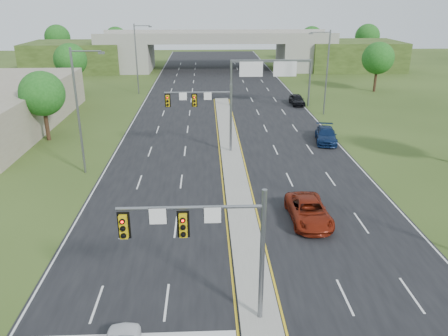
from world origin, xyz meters
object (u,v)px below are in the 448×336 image
signal_mast_far (208,107)px  sign_gantry (270,70)px  car_far_c (297,100)px  signal_mast_near (213,237)px  car_far_a (309,211)px  overpass (216,53)px  car_far_b (326,135)px

signal_mast_far → sign_gantry: bearing=65.9°
signal_mast_far → sign_gantry: 21.91m
sign_gantry → car_far_c: 6.27m
signal_mast_near → car_far_a: (6.89, 10.01, -3.92)m
sign_gantry → overpass: size_ratio=0.14×
signal_mast_near → signal_mast_far: size_ratio=1.00×
sign_gantry → car_far_b: 18.00m
signal_mast_near → overpass: size_ratio=0.09×
car_far_c → signal_mast_far: bearing=-123.9°
signal_mast_near → car_far_c: 47.94m
signal_mast_near → signal_mast_far: bearing=90.0°
signal_mast_near → car_far_c: size_ratio=1.57×
car_far_a → car_far_b: 18.96m
overpass → car_far_a: bearing=-86.2°
car_far_c → signal_mast_near: bearing=-107.7°
car_far_a → signal_mast_near: bearing=-125.1°
car_far_a → car_far_c: bearing=79.3°
signal_mast_far → car_far_c: (13.26, 20.90, -3.95)m
signal_mast_far → car_far_a: size_ratio=1.25×
signal_mast_near → car_far_b: signal_mast_near is taller
signal_mast_near → sign_gantry: signal_mast_near is taller
car_far_b → car_far_c: size_ratio=1.19×
signal_mast_far → overpass: bearing=87.6°
signal_mast_near → car_far_a: signal_mast_near is taller
car_far_a → car_far_c: size_ratio=1.26×
sign_gantry → car_far_a: 35.33m
signal_mast_near → car_far_b: 31.07m
overpass → car_far_a: size_ratio=14.24×
signal_mast_near → overpass: overpass is taller
signal_mast_near → car_far_a: size_ratio=1.25×
overpass → car_far_c: overpass is taller
sign_gantry → car_far_a: sign_gantry is taller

